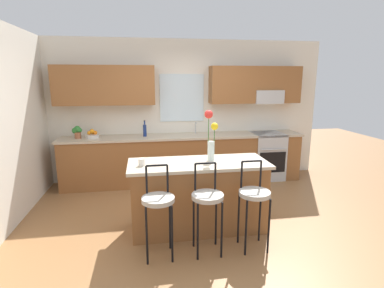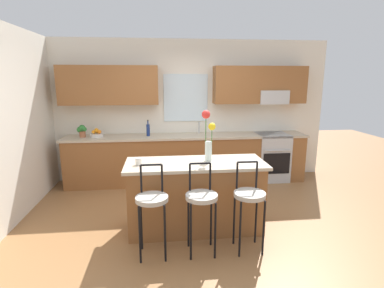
# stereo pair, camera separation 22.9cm
# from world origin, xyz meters

# --- Properties ---
(ground_plane) EXTENTS (14.00, 14.00, 0.00)m
(ground_plane) POSITION_xyz_m (0.00, 0.00, 0.00)
(ground_plane) COLOR olive
(wall_left) EXTENTS (0.12, 4.60, 2.70)m
(wall_left) POSITION_xyz_m (-2.56, 0.30, 1.35)
(wall_left) COLOR silver
(wall_left) RESTS_ON ground
(back_wall_assembly) EXTENTS (5.60, 0.50, 2.70)m
(back_wall_assembly) POSITION_xyz_m (0.03, 1.98, 1.51)
(back_wall_assembly) COLOR silver
(back_wall_assembly) RESTS_ON ground
(counter_run) EXTENTS (4.56, 0.64, 0.92)m
(counter_run) POSITION_xyz_m (0.00, 1.70, 0.47)
(counter_run) COLOR brown
(counter_run) RESTS_ON ground
(sink_faucet) EXTENTS (0.02, 0.13, 0.23)m
(sink_faucet) POSITION_xyz_m (0.25, 1.84, 1.06)
(sink_faucet) COLOR #B7BABC
(sink_faucet) RESTS_ON counter_run
(oven_range) EXTENTS (0.60, 0.64, 0.92)m
(oven_range) POSITION_xyz_m (1.66, 1.68, 0.46)
(oven_range) COLOR #B7BABC
(oven_range) RESTS_ON ground
(kitchen_island) EXTENTS (1.79, 0.71, 0.92)m
(kitchen_island) POSITION_xyz_m (-0.07, -0.17, 0.46)
(kitchen_island) COLOR brown
(kitchen_island) RESTS_ON ground
(bar_stool_near) EXTENTS (0.36, 0.36, 1.04)m
(bar_stool_near) POSITION_xyz_m (-0.62, -0.74, 0.64)
(bar_stool_near) COLOR black
(bar_stool_near) RESTS_ON ground
(bar_stool_middle) EXTENTS (0.36, 0.36, 1.04)m
(bar_stool_middle) POSITION_xyz_m (-0.07, -0.74, 0.64)
(bar_stool_middle) COLOR black
(bar_stool_middle) RESTS_ON ground
(bar_stool_far) EXTENTS (0.36, 0.36, 1.04)m
(bar_stool_far) POSITION_xyz_m (0.48, -0.74, 0.64)
(bar_stool_far) COLOR black
(bar_stool_far) RESTS_ON ground
(flower_vase) EXTENTS (0.18, 0.11, 0.66)m
(flower_vase) POSITION_xyz_m (0.10, -0.13, 1.26)
(flower_vase) COLOR silver
(flower_vase) RESTS_ON kitchen_island
(mug_ceramic) EXTENTS (0.08, 0.08, 0.09)m
(mug_ceramic) POSITION_xyz_m (-0.78, -0.22, 0.97)
(mug_ceramic) COLOR silver
(mug_ceramic) RESTS_ON kitchen_island
(fruit_bowl_oranges) EXTENTS (0.24, 0.24, 0.16)m
(fruit_bowl_oranges) POSITION_xyz_m (-1.67, 1.70, 0.97)
(fruit_bowl_oranges) COLOR silver
(fruit_bowl_oranges) RESTS_ON counter_run
(bottle_olive_oil) EXTENTS (0.06, 0.06, 0.30)m
(bottle_olive_oil) POSITION_xyz_m (-0.73, 1.70, 1.04)
(bottle_olive_oil) COLOR navy
(bottle_olive_oil) RESTS_ON counter_run
(potted_plant_small) EXTENTS (0.18, 0.12, 0.23)m
(potted_plant_small) POSITION_xyz_m (-1.93, 1.70, 1.05)
(potted_plant_small) COLOR #9E5B3D
(potted_plant_small) RESTS_ON counter_run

